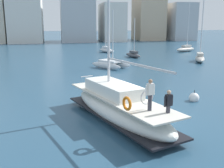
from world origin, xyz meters
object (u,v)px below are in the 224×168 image
Objects in this scene: main_sailboat at (118,106)px; moored_sloop_near at (111,63)px; mooring_buoy at (194,98)px; moored_cutter_left at (133,54)px; moored_catamaran at (107,50)px; moored_cutter_right at (200,57)px; moored_sloop_far at (186,48)px.

moored_sloop_near is (3.36, 19.03, -0.32)m from main_sailboat.
moored_sloop_near is 16.45m from mooring_buoy.
moored_sloop_near is at bearing 100.95° from mooring_buoy.
moored_sloop_near is 11.66m from moored_cutter_left.
moored_cutter_right is (11.47, -15.65, 0.09)m from moored_catamaran.
main_sailboat reaches higher than moored_cutter_right.
main_sailboat is 7.13m from mooring_buoy.
moored_sloop_far is 10.09× the size of mooring_buoy.
moored_sloop_near is 7.43× the size of mooring_buoy.
moored_catamaran is at bearing 80.51° from main_sailboat.
moored_sloop_near is 14.72m from moored_cutter_right.
main_sailboat is 12.59× the size of mooring_buoy.
moored_cutter_left is (9.30, 29.07, -0.41)m from main_sailboat.
moored_cutter_left is (5.93, 10.04, -0.09)m from moored_sloop_near.
main_sailboat is at bearing -121.97° from moored_sloop_far.
moored_sloop_near is 0.77× the size of moored_cutter_right.
moored_sloop_far is (22.49, 36.03, -0.27)m from main_sailboat.
moored_catamaran is 34.81m from mooring_buoy.
moored_cutter_right is (17.77, 22.05, -0.28)m from main_sailboat.
main_sailboat is 38.22m from moored_catamaran.
moored_cutter_right is at bearing 51.14° from main_sailboat.
moored_sloop_near is 0.74× the size of moored_sloop_far.
moored_sloop_far is 1.40× the size of moored_catamaran.
moored_cutter_right is (-4.72, -13.98, -0.01)m from moored_sloop_far.
main_sailboat is 28.32m from moored_cutter_right.
moored_sloop_far is at bearing 58.03° from main_sailboat.
moored_sloop_far reaches higher than moored_catamaran.
moored_cutter_left is 0.69× the size of moored_cutter_right.
moored_sloop_near is at bearing 79.98° from main_sailboat.
moored_cutter_right is (8.47, -7.02, 0.13)m from moored_cutter_left.
moored_catamaran reaches higher than moored_cutter_left.
moored_cutter_left is at bearing 59.40° from moored_sloop_near.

